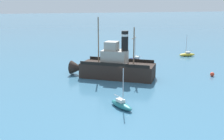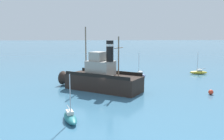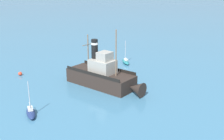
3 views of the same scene
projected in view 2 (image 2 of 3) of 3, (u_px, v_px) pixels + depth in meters
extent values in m
plane|color=teal|center=(108.00, 93.00, 35.77)|extent=(600.00, 600.00, 0.00)
cube|color=#2D231E|center=(103.00, 83.00, 37.22)|extent=(10.44, 12.38, 2.40)
cone|color=#2D231E|center=(68.00, 78.00, 40.78)|extent=(3.30, 3.31, 2.35)
cube|color=#9E998E|center=(101.00, 68.00, 37.12)|extent=(4.74, 5.00, 2.20)
cube|color=#9E998E|center=(98.00, 56.00, 37.09)|extent=(2.95, 2.90, 1.40)
cylinder|color=black|center=(110.00, 51.00, 35.87)|extent=(1.10, 1.10, 3.20)
cylinder|color=silver|center=(110.00, 45.00, 35.73)|extent=(1.16, 1.16, 0.35)
cylinder|color=#75604C|center=(86.00, 50.00, 38.10)|extent=(0.20, 0.20, 7.50)
cylinder|color=#75604C|center=(119.00, 57.00, 35.24)|extent=(0.20, 0.20, 6.00)
cylinder|color=#75604C|center=(119.00, 48.00, 35.05)|extent=(2.21, 1.58, 0.12)
cube|color=black|center=(96.00, 76.00, 35.15)|extent=(6.57, 9.45, 0.50)
cube|color=black|center=(110.00, 72.00, 38.84)|extent=(6.57, 9.45, 0.50)
ellipsoid|color=#23757A|center=(70.00, 118.00, 24.00)|extent=(3.96, 2.13, 0.70)
cube|color=silver|center=(70.00, 112.00, 24.10)|extent=(1.24, 0.93, 0.36)
cylinder|color=#B7B7BC|center=(70.00, 95.00, 23.35)|extent=(0.10, 0.10, 4.20)
cylinder|color=#B7B7BC|center=(69.00, 108.00, 24.42)|extent=(1.75, 0.59, 0.08)
ellipsoid|color=gold|center=(198.00, 72.00, 52.20)|extent=(1.60, 3.91, 0.70)
cube|color=silver|center=(199.00, 70.00, 52.11)|extent=(0.78, 1.18, 0.36)
cylinder|color=#B7B7BC|center=(198.00, 61.00, 51.84)|extent=(0.10, 0.10, 4.20)
cylinder|color=#B7B7BC|center=(201.00, 68.00, 52.03)|extent=(0.32, 1.79, 0.08)
ellipsoid|color=navy|center=(140.00, 75.00, 49.37)|extent=(3.91, 2.58, 0.70)
cube|color=silver|center=(140.00, 72.00, 49.12)|extent=(1.27, 1.04, 0.36)
cylinder|color=#B7B7BC|center=(139.00, 63.00, 49.26)|extent=(0.10, 0.10, 4.20)
cylinder|color=#B7B7BC|center=(141.00, 71.00, 48.72)|extent=(1.67, 0.82, 0.08)
sphere|color=red|center=(211.00, 92.00, 34.60)|extent=(0.72, 0.72, 0.72)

